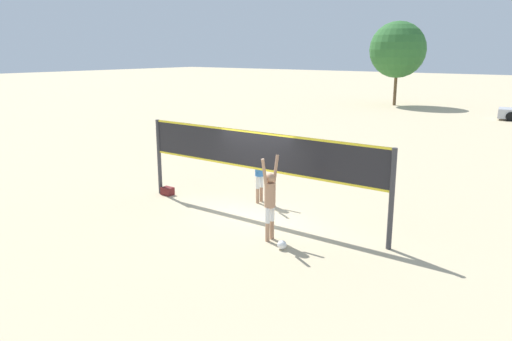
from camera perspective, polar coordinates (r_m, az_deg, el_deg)
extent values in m
plane|color=#C6B28C|center=(14.65, 0.00, -5.26)|extent=(200.00, 200.00, 0.00)
cylinder|color=#38383D|center=(17.00, -11.01, 1.52)|extent=(0.13, 0.13, 2.51)
cylinder|color=#38383D|center=(12.37, 15.24, -3.22)|extent=(0.13, 0.13, 2.51)
cube|color=black|center=(14.14, 0.00, 2.29)|extent=(8.00, 0.02, 1.10)
cube|color=yellow|center=(14.05, 0.00, 4.37)|extent=(8.00, 0.03, 0.06)
cube|color=yellow|center=(14.25, 0.00, 0.25)|extent=(8.00, 0.03, 0.06)
cylinder|color=tan|center=(12.73, 1.32, -7.05)|extent=(0.11, 0.11, 0.49)
cylinder|color=white|center=(12.58, 1.33, -5.15)|extent=(0.12, 0.12, 0.40)
cylinder|color=tan|center=(12.89, 1.84, -6.80)|extent=(0.11, 0.11, 0.49)
cylinder|color=white|center=(12.74, 1.86, -4.92)|extent=(0.12, 0.12, 0.40)
cylinder|color=tan|center=(12.51, 1.61, -2.80)|extent=(0.28, 0.28, 0.63)
sphere|color=tan|center=(12.39, 1.62, -0.86)|extent=(0.24, 0.24, 0.24)
cylinder|color=tan|center=(12.15, 0.96, -0.21)|extent=(0.08, 0.22, 0.71)
cylinder|color=tan|center=(12.54, 2.27, 0.21)|extent=(0.08, 0.22, 0.71)
cylinder|color=tan|center=(15.99, 0.61, -2.74)|extent=(0.11, 0.11, 0.48)
cylinder|color=white|center=(15.88, 0.62, -1.23)|extent=(0.12, 0.12, 0.39)
cylinder|color=tan|center=(15.84, 0.18, -2.90)|extent=(0.11, 0.11, 0.48)
cylinder|color=white|center=(15.72, 0.19, -1.38)|extent=(0.12, 0.12, 0.39)
cylinder|color=#3372BF|center=(15.68, 0.41, 0.48)|extent=(0.28, 0.28, 0.62)
sphere|color=tan|center=(15.59, 0.41, 2.02)|extent=(0.24, 0.24, 0.24)
cylinder|color=tan|center=(15.74, 0.94, 2.83)|extent=(0.08, 0.22, 0.69)
cylinder|color=tan|center=(15.36, -0.13, 2.56)|extent=(0.08, 0.22, 0.69)
sphere|color=white|center=(12.29, 2.98, -8.49)|extent=(0.23, 0.23, 0.23)
cube|color=maroon|center=(17.02, -10.08, -2.33)|extent=(0.40, 0.29, 0.26)
cylinder|color=black|center=(40.37, 27.16, 5.78)|extent=(0.67, 0.32, 0.64)
cylinder|color=black|center=(38.63, 27.11, 5.50)|extent=(0.67, 0.32, 0.64)
cylinder|color=brown|center=(46.31, 15.64, 9.34)|extent=(0.28, 0.28, 3.49)
sphere|color=#2D662D|center=(46.22, 15.89, 13.14)|extent=(4.85, 4.85, 4.85)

